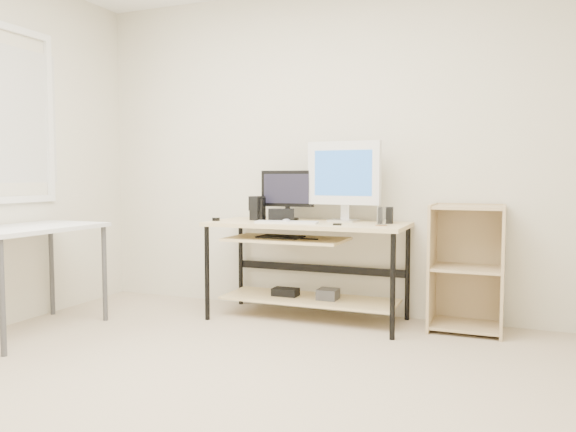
# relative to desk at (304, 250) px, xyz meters

# --- Properties ---
(room) EXTENTS (4.01, 4.01, 2.62)m
(room) POSITION_rel_desk_xyz_m (-0.11, -1.62, 0.78)
(room) COLOR #C0AE93
(room) RESTS_ON ground
(desk) EXTENTS (1.50, 0.65, 0.75)m
(desk) POSITION_rel_desk_xyz_m (0.00, 0.00, 0.00)
(desk) COLOR beige
(desk) RESTS_ON ground
(side_table) EXTENTS (0.60, 1.00, 0.75)m
(side_table) POSITION_rel_desk_xyz_m (-1.65, -1.06, 0.13)
(side_table) COLOR silver
(side_table) RESTS_ON ground
(shelf_unit) EXTENTS (0.50, 0.40, 0.90)m
(shelf_unit) POSITION_rel_desk_xyz_m (1.18, 0.16, -0.09)
(shelf_unit) COLOR tan
(shelf_unit) RESTS_ON ground
(black_monitor) EXTENTS (0.43, 0.18, 0.39)m
(black_monitor) POSITION_rel_desk_xyz_m (-0.20, 0.15, 0.44)
(black_monitor) COLOR black
(black_monitor) RESTS_ON desk
(white_imac) EXTENTS (0.58, 0.18, 0.61)m
(white_imac) POSITION_rel_desk_xyz_m (0.27, 0.14, 0.57)
(white_imac) COLOR silver
(white_imac) RESTS_ON desk
(keyboard) EXTENTS (0.48, 0.19, 0.02)m
(keyboard) POSITION_rel_desk_xyz_m (-0.08, -0.16, 0.22)
(keyboard) COLOR silver
(keyboard) RESTS_ON desk
(mouse) EXTENTS (0.07, 0.10, 0.03)m
(mouse) POSITION_rel_desk_xyz_m (-0.09, -0.15, 0.23)
(mouse) COLOR #B9B9BF
(mouse) RESTS_ON desk
(center_speaker) EXTENTS (0.21, 0.15, 0.10)m
(center_speaker) POSITION_rel_desk_xyz_m (-0.18, -0.02, 0.26)
(center_speaker) COLOR black
(center_speaker) RESTS_ON desk
(speaker_left) EXTENTS (0.12, 0.12, 0.19)m
(speaker_left) POSITION_rel_desk_xyz_m (-0.41, 0.03, 0.31)
(speaker_left) COLOR black
(speaker_left) RESTS_ON desk
(speaker_right) EXTENTS (0.11, 0.11, 0.12)m
(speaker_right) POSITION_rel_desk_xyz_m (0.60, 0.11, 0.27)
(speaker_right) COLOR black
(speaker_right) RESTS_ON desk
(audio_controller) EXTENTS (0.10, 0.07, 0.18)m
(audio_controller) POSITION_rel_desk_xyz_m (-0.39, 0.02, 0.30)
(audio_controller) COLOR black
(audio_controller) RESTS_ON desk
(volume_puck) EXTENTS (0.07, 0.07, 0.03)m
(volume_puck) POSITION_rel_desk_xyz_m (-0.68, -0.15, 0.22)
(volume_puck) COLOR black
(volume_puck) RESTS_ON desk
(smartphone) EXTENTS (0.09, 0.12, 0.01)m
(smartphone) POSITION_rel_desk_xyz_m (0.30, -0.14, 0.22)
(smartphone) COLOR black
(smartphone) RESTS_ON desk
(coaster) EXTENTS (0.09, 0.09, 0.01)m
(coaster) POSITION_rel_desk_xyz_m (0.61, -0.10, 0.21)
(coaster) COLOR #B07E4F
(coaster) RESTS_ON desk
(drinking_glass) EXTENTS (0.07, 0.07, 0.13)m
(drinking_glass) POSITION_rel_desk_xyz_m (0.61, -0.10, 0.28)
(drinking_glass) COLOR white
(drinking_glass) RESTS_ON coaster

